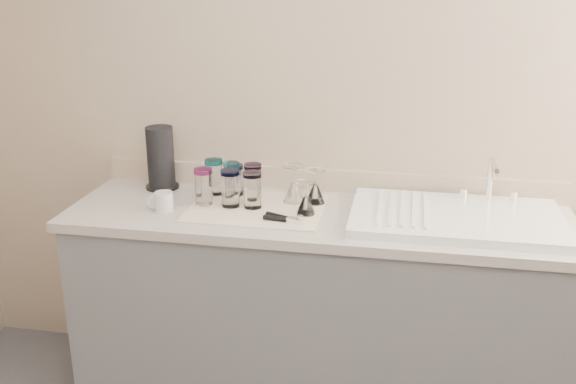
% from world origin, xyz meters
% --- Properties ---
extents(room_envelope, '(3.54, 3.50, 2.52)m').
position_xyz_m(room_envelope, '(0.00, 0.00, 1.56)').
color(room_envelope, '#4D4D51').
rests_on(room_envelope, ground).
extents(counter_unit, '(2.06, 0.62, 0.90)m').
position_xyz_m(counter_unit, '(0.00, 1.20, 0.45)').
color(counter_unit, slate).
rests_on(counter_unit, ground).
extents(sink_unit, '(0.82, 0.50, 0.22)m').
position_xyz_m(sink_unit, '(0.55, 1.20, 0.92)').
color(sink_unit, white).
rests_on(sink_unit, counter_unit).
extents(dish_towel, '(0.55, 0.42, 0.01)m').
position_xyz_m(dish_towel, '(-0.25, 1.20, 0.90)').
color(dish_towel, white).
rests_on(dish_towel, counter_unit).
extents(tumbler_teal, '(0.08, 0.08, 0.16)m').
position_xyz_m(tumbler_teal, '(-0.47, 1.33, 0.99)').
color(tumbler_teal, white).
rests_on(tumbler_teal, dish_towel).
extents(tumbler_cyan, '(0.07, 0.07, 0.14)m').
position_xyz_m(tumbler_cyan, '(-0.38, 1.34, 0.98)').
color(tumbler_cyan, white).
rests_on(tumbler_cyan, dish_towel).
extents(tumbler_purple, '(0.08, 0.08, 0.15)m').
position_xyz_m(tumbler_purple, '(-0.30, 1.32, 0.98)').
color(tumbler_purple, white).
rests_on(tumbler_purple, dish_towel).
extents(tumbler_magenta, '(0.08, 0.08, 0.15)m').
position_xyz_m(tumbler_magenta, '(-0.48, 1.20, 0.99)').
color(tumbler_magenta, white).
rests_on(tumbler_magenta, dish_towel).
extents(tumbler_blue, '(0.08, 0.08, 0.16)m').
position_xyz_m(tumbler_blue, '(-0.36, 1.19, 0.99)').
color(tumbler_blue, white).
rests_on(tumbler_blue, dish_towel).
extents(tumbler_lavender, '(0.08, 0.08, 0.15)m').
position_xyz_m(tumbler_lavender, '(-0.27, 1.19, 0.99)').
color(tumbler_lavender, white).
rests_on(tumbler_lavender, dish_towel).
extents(tumbler_extra, '(0.07, 0.07, 0.14)m').
position_xyz_m(tumbler_extra, '(-0.40, 1.35, 0.98)').
color(tumbler_extra, white).
rests_on(tumbler_extra, dish_towel).
extents(goblet_back_left, '(0.09, 0.09, 0.16)m').
position_xyz_m(goblet_back_left, '(-0.11, 1.30, 0.96)').
color(goblet_back_left, white).
rests_on(goblet_back_left, dish_towel).
extents(goblet_back_right, '(0.08, 0.08, 0.15)m').
position_xyz_m(goblet_back_right, '(-0.02, 1.30, 0.96)').
color(goblet_back_right, white).
rests_on(goblet_back_right, dish_towel).
extents(goblet_front_right, '(0.08, 0.08, 0.14)m').
position_xyz_m(goblet_front_right, '(-0.04, 1.16, 0.95)').
color(goblet_front_right, white).
rests_on(goblet_front_right, dish_towel).
extents(can_opener, '(0.16, 0.09, 0.02)m').
position_xyz_m(can_opener, '(-0.11, 1.07, 0.92)').
color(can_opener, silver).
rests_on(can_opener, dish_towel).
extents(white_mug, '(0.12, 0.10, 0.08)m').
position_xyz_m(white_mug, '(-0.63, 1.11, 0.94)').
color(white_mug, silver).
rests_on(white_mug, counter_unit).
extents(paper_towel_roll, '(0.15, 0.15, 0.28)m').
position_xyz_m(paper_towel_roll, '(-0.74, 1.39, 1.04)').
color(paper_towel_roll, black).
rests_on(paper_towel_roll, counter_unit).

